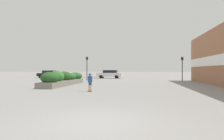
{
  "coord_description": "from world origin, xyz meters",
  "views": [
    {
      "loc": [
        1.33,
        -5.82,
        1.56
      ],
      "look_at": [
        -1.65,
        14.92,
        1.55
      ],
      "focal_mm": 32.0,
      "sensor_mm": 36.0,
      "label": 1
    }
  ],
  "objects_px": {
    "skateboard": "(90,90)",
    "car_center_left": "(110,74)",
    "skateboarder": "(90,80)",
    "car_leftmost": "(49,74)",
    "traffic_light_left": "(87,64)",
    "traffic_light_right": "(182,65)"
  },
  "relations": [
    {
      "from": "skateboard",
      "to": "traffic_light_right",
      "type": "height_order",
      "value": "traffic_light_right"
    },
    {
      "from": "skateboard",
      "to": "car_center_left",
      "type": "height_order",
      "value": "car_center_left"
    },
    {
      "from": "car_leftmost",
      "to": "traffic_light_right",
      "type": "height_order",
      "value": "traffic_light_right"
    },
    {
      "from": "car_center_left",
      "to": "traffic_light_right",
      "type": "distance_m",
      "value": 14.08
    },
    {
      "from": "skateboard",
      "to": "traffic_light_right",
      "type": "xyz_separation_m",
      "value": [
        9.28,
        14.11,
        2.21
      ]
    },
    {
      "from": "skateboard",
      "to": "traffic_light_left",
      "type": "distance_m",
      "value": 15.04
    },
    {
      "from": "skateboarder",
      "to": "traffic_light_right",
      "type": "height_order",
      "value": "traffic_light_right"
    },
    {
      "from": "skateboarder",
      "to": "traffic_light_left",
      "type": "xyz_separation_m",
      "value": [
        -4.15,
        14.27,
        1.53
      ]
    },
    {
      "from": "skateboard",
      "to": "car_center_left",
      "type": "bearing_deg",
      "value": 76.17
    },
    {
      "from": "skateboarder",
      "to": "car_leftmost",
      "type": "xyz_separation_m",
      "value": [
        -13.79,
        21.98,
        -0.07
      ]
    },
    {
      "from": "skateboard",
      "to": "car_leftmost",
      "type": "relative_size",
      "value": 0.19
    },
    {
      "from": "skateboarder",
      "to": "car_center_left",
      "type": "height_order",
      "value": "car_center_left"
    },
    {
      "from": "car_center_left",
      "to": "traffic_light_right",
      "type": "relative_size",
      "value": 1.39
    },
    {
      "from": "car_center_left",
      "to": "car_leftmost",
      "type": "bearing_deg",
      "value": 91.75
    },
    {
      "from": "car_center_left",
      "to": "traffic_light_left",
      "type": "xyz_separation_m",
      "value": [
        -2.1,
        -8.07,
        1.59
      ]
    },
    {
      "from": "skateboard",
      "to": "traffic_light_right",
      "type": "distance_m",
      "value": 17.03
    },
    {
      "from": "skateboarder",
      "to": "car_center_left",
      "type": "xyz_separation_m",
      "value": [
        -2.05,
        22.34,
        -0.06
      ]
    },
    {
      "from": "skateboard",
      "to": "car_leftmost",
      "type": "height_order",
      "value": "car_leftmost"
    },
    {
      "from": "skateboarder",
      "to": "traffic_light_left",
      "type": "relative_size",
      "value": 0.35
    },
    {
      "from": "car_leftmost",
      "to": "traffic_light_left",
      "type": "bearing_deg",
      "value": -128.64
    },
    {
      "from": "car_leftmost",
      "to": "traffic_light_left",
      "type": "relative_size",
      "value": 1.15
    },
    {
      "from": "skateboard",
      "to": "traffic_light_right",
      "type": "bearing_deg",
      "value": 37.6
    }
  ]
}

